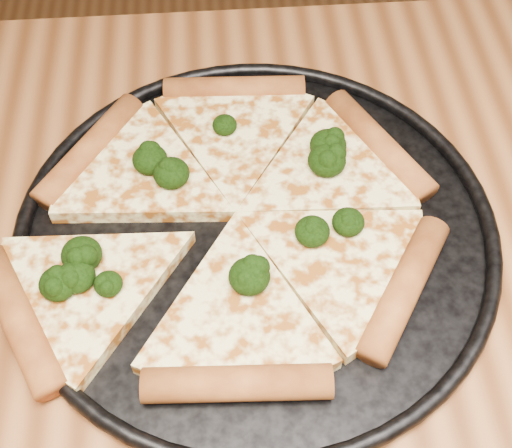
{
  "coord_description": "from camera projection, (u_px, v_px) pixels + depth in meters",
  "views": [
    {
      "loc": [
        -0.12,
        -0.21,
        1.24
      ],
      "look_at": [
        -0.09,
        0.13,
        0.77
      ],
      "focal_mm": 48.58,
      "sensor_mm": 36.0,
      "label": 1
    }
  ],
  "objects": [
    {
      "name": "broccoli_florets",
      "position": [
        214.0,
        215.0,
        0.58
      ],
      "size": [
        0.26,
        0.2,
        0.03
      ],
      "color": "black",
      "rests_on": "pizza"
    },
    {
      "name": "pizza",
      "position": [
        229.0,
        217.0,
        0.59
      ],
      "size": [
        0.4,
        0.34,
        0.03
      ],
      "rotation": [
        0.0,
        0.0,
        -0.05
      ],
      "color": "#FFE99C",
      "rests_on": "pizza_pan"
    },
    {
      "name": "pizza_pan",
      "position": [
        256.0,
        230.0,
        0.6
      ],
      "size": [
        0.42,
        0.42,
        0.02
      ],
      "color": "black",
      "rests_on": "dining_table"
    },
    {
      "name": "dining_table",
      "position": [
        371.0,
        416.0,
        0.6
      ],
      "size": [
        1.2,
        0.9,
        0.75
      ],
      "color": "#94572E",
      "rests_on": "ground"
    }
  ]
}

